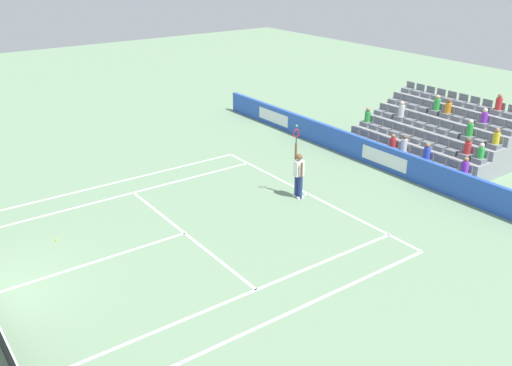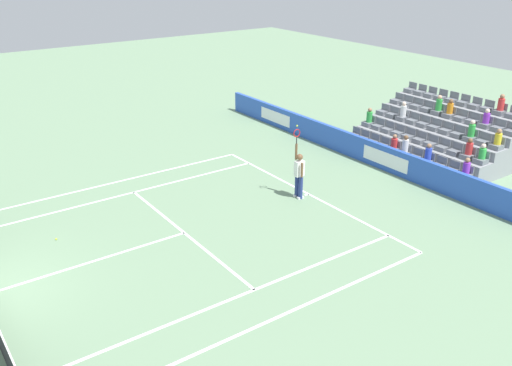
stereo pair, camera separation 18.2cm
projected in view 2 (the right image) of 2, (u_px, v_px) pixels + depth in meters
line_baseline at (309, 194)px, 21.48m from camera, size 10.97×0.10×0.01m
line_service at (184, 233)px, 18.56m from camera, size 8.23×0.10×0.01m
line_centre_service at (92, 262)px, 16.86m from camera, size 0.10×6.40×0.01m
line_singles_sideline_left at (123, 195)px, 21.41m from camera, size 0.10×11.89×0.01m
line_singles_sideline_right at (241, 295)px, 15.24m from camera, size 0.10×11.89×0.01m
line_doubles_sideline_left at (110, 184)px, 22.43m from camera, size 0.10×11.89×0.01m
line_doubles_sideline_right at (271, 320)px, 14.21m from camera, size 0.10×11.89×0.01m
line_centre_mark at (307, 195)px, 21.43m from camera, size 0.10×0.20×0.01m
sponsor_barrier at (387, 158)px, 23.58m from camera, size 23.34×0.22×1.08m
tennis_player at (299, 174)px, 20.81m from camera, size 0.53×0.37×2.85m
stadium_stand at (441, 137)px, 25.36m from camera, size 6.82×4.75×3.02m
loose_tennis_ball at (56, 239)px, 18.10m from camera, size 0.07×0.07×0.07m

